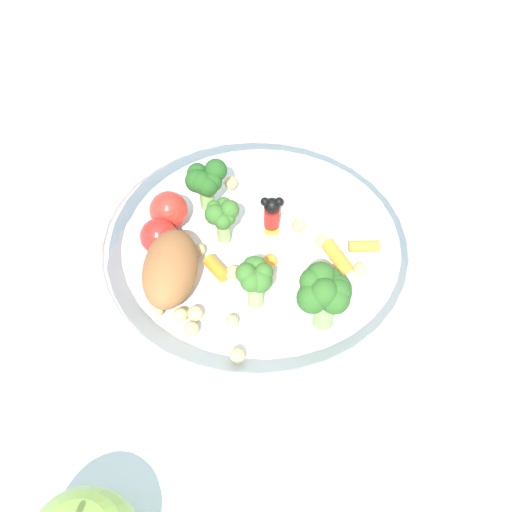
{
  "coord_description": "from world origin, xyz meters",
  "views": [
    {
      "loc": [
        -0.15,
        -0.33,
        0.47
      ],
      "look_at": [
        -0.0,
        -0.0,
        0.02
      ],
      "focal_mm": 52.04,
      "sensor_mm": 36.0,
      "label": 1
    }
  ],
  "objects": [
    {
      "name": "food_container",
      "position": [
        -0.0,
        0.0,
        0.03
      ],
      "size": [
        0.25,
        0.25,
        0.06
      ],
      "color": "white",
      "rests_on": "ground_plane"
    },
    {
      "name": "ground_plane",
      "position": [
        0.0,
        0.0,
        0.0
      ],
      "size": [
        2.4,
        2.4,
        0.0
      ],
      "primitive_type": "plane",
      "color": "silver"
    },
    {
      "name": "folded_napkin",
      "position": [
        0.23,
        0.1,
        0.0
      ],
      "size": [
        0.13,
        0.14,
        0.01
      ],
      "primitive_type": "cube",
      "rotation": [
        0.0,
        0.0,
        -0.08
      ],
      "color": "white",
      "rests_on": "ground_plane"
    }
  ]
}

